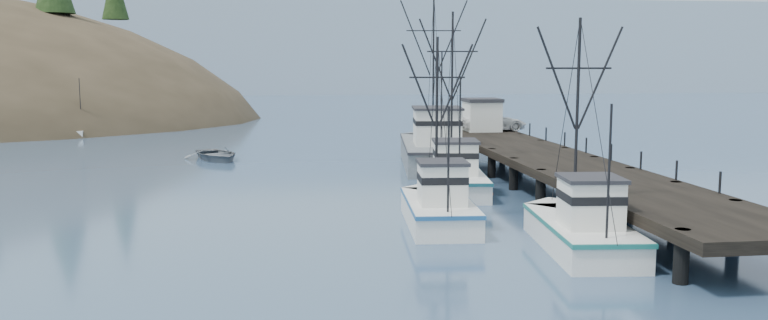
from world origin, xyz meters
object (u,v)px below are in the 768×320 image
Objects in this scene: work_vessel at (434,149)px; pier_shed at (482,114)px; trawler_far at (452,177)px; pickup_truck at (493,122)px; pier at (554,162)px; motorboat at (217,160)px; trawler_near at (579,229)px; trawler_mid at (438,207)px.

pier_shed is (5.39, 6.20, 2.19)m from work_vessel.
trawler_far reaches higher than pickup_truck.
pickup_truck reaches higher than pier.
motorboat is (-16.95, 5.15, -1.23)m from work_vessel.
pier is 4.35× the size of trawler_near.
pickup_truck reaches higher than motorboat.
pier_shed reaches higher than pier.
pier is 7.76× the size of pickup_truck.
trawler_mid is 28.75m from pier_shed.
trawler_far reaches higher than motorboat.
trawler_far is at bearing 98.46° from trawler_near.
trawler_near is at bearing -47.52° from trawler_mid.
trawler_far is (-6.41, 0.29, -0.87)m from pier.
trawler_near reaches higher than trawler_mid.
pier is at bearing -65.98° from work_vessel.
trawler_far reaches higher than pier_shed.
trawler_mid is 1.61× the size of motorboat.
trawler_near is at bearing -81.54° from trawler_far.
work_vessel is 2.87× the size of pickup_truck.
trawler_near is 1.07× the size of trawler_mid.
trawler_near is at bearing -87.69° from work_vessel.
trawler_far is (-2.21, 14.84, 0.00)m from trawler_near.
pier_shed is at bearing 70.94° from trawler_mid.
trawler_mid is 29.04m from pickup_truck.
pier is 27.99m from motorboat.
trawler_mid is (-9.22, -9.06, -0.87)m from pier.
trawler_far is 1.92× the size of motorboat.
motorboat is (-15.81, 16.67, -0.82)m from trawler_far.
trawler_near is 1.78× the size of pickup_truck.
work_vessel is 9.03m from pickup_truck.
work_vessel is (-1.06, 26.35, 0.41)m from trawler_near.
pier is at bearing -61.72° from motorboat.
pier is at bearing -90.41° from pier_shed.
pier_shed reaches higher than motorboat.
trawler_far is 0.69× the size of work_vessel.
trawler_near is 32.94m from pier_shed.
trawler_mid is (-5.02, 5.49, -0.00)m from trawler_near.
pier is 7.47× the size of motorboat.
pickup_truck is 0.96× the size of motorboat.
motorboat is at bearing 163.10° from work_vessel.
work_vessel reaches higher than motorboat.
trawler_mid is 1.67× the size of pickup_truck.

